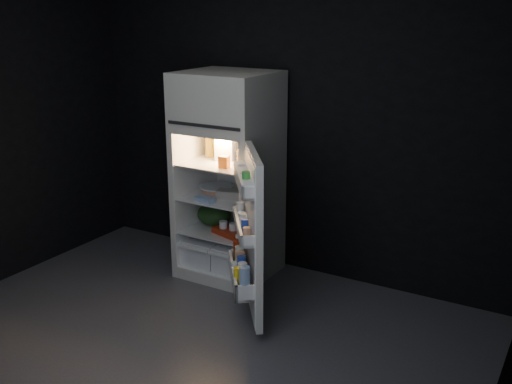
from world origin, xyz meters
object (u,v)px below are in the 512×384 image
Objects in this scene: refrigerator at (230,169)px; milk_jug at (226,146)px; fridge_door at (249,236)px; yogurt_tray at (229,232)px; egg_carton at (236,194)px.

milk_jug is (-0.05, 0.01, 0.19)m from refrigerator.
yogurt_tray is at bearing 134.78° from fridge_door.
egg_carton is at bearing 129.47° from fridge_door.
yogurt_tray is (-0.01, -0.09, -0.31)m from egg_carton.
milk_jug is at bearing 163.94° from refrigerator.
egg_carton is 1.10× the size of yogurt_tray.
refrigerator is at bearing 131.59° from fridge_door.
yogurt_tray is (0.15, -0.19, -0.69)m from milk_jug.
yogurt_tray is (0.10, -0.17, -0.50)m from refrigerator.
refrigerator reaches higher than yogurt_tray.
refrigerator reaches higher than milk_jug.
refrigerator is 6.12× the size of yogurt_tray.
refrigerator reaches higher than fridge_door.
milk_jug is at bearing 144.03° from yogurt_tray.
fridge_door is at bearing -48.41° from refrigerator.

